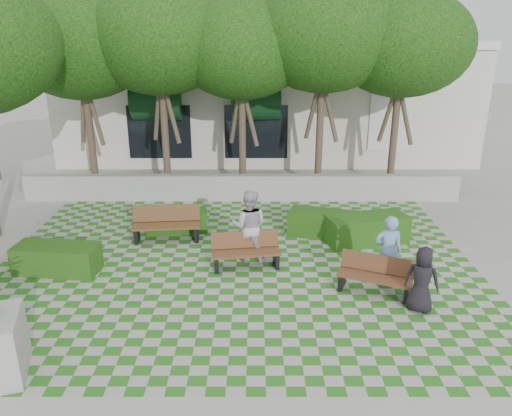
{
  "coord_description": "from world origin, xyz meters",
  "views": [
    {
      "loc": [
        0.5,
        -10.27,
        5.67
      ],
      "look_at": [
        0.5,
        1.5,
        1.4
      ],
      "focal_mm": 35.0,
      "sensor_mm": 36.0,
      "label": 1
    }
  ],
  "objects_px": {
    "bench_mid": "(246,251)",
    "person_white": "(249,226)",
    "hedge_east": "(367,229)",
    "hedge_midleft": "(177,221)",
    "hedge_west": "(57,259)",
    "person_dark": "(422,280)",
    "hedge_midright": "(325,224)",
    "bench_east": "(375,276)",
    "person_blue": "(388,251)",
    "bench_west": "(167,224)"
  },
  "relations": [
    {
      "from": "bench_mid",
      "to": "person_white",
      "type": "relative_size",
      "value": 0.93
    },
    {
      "from": "bench_mid",
      "to": "hedge_east",
      "type": "bearing_deg",
      "value": 16.49
    },
    {
      "from": "hedge_midleft",
      "to": "hedge_west",
      "type": "bearing_deg",
      "value": -134.31
    },
    {
      "from": "person_dark",
      "to": "hedge_west",
      "type": "bearing_deg",
      "value": 11.6
    },
    {
      "from": "hedge_midright",
      "to": "person_dark",
      "type": "relative_size",
      "value": 1.41
    },
    {
      "from": "bench_east",
      "to": "person_white",
      "type": "bearing_deg",
      "value": 172.13
    },
    {
      "from": "hedge_east",
      "to": "hedge_west",
      "type": "xyz_separation_m",
      "value": [
        -7.95,
        -1.79,
        -0.04
      ]
    },
    {
      "from": "hedge_east",
      "to": "hedge_midleft",
      "type": "relative_size",
      "value": 1.26
    },
    {
      "from": "bench_mid",
      "to": "person_dark",
      "type": "bearing_deg",
      "value": -36.92
    },
    {
      "from": "bench_east",
      "to": "hedge_west",
      "type": "bearing_deg",
      "value": -164.81
    },
    {
      "from": "bench_mid",
      "to": "person_blue",
      "type": "height_order",
      "value": "person_blue"
    },
    {
      "from": "hedge_west",
      "to": "person_blue",
      "type": "height_order",
      "value": "person_blue"
    },
    {
      "from": "bench_mid",
      "to": "bench_west",
      "type": "distance_m",
      "value": 2.83
    },
    {
      "from": "bench_east",
      "to": "bench_mid",
      "type": "height_order",
      "value": "bench_mid"
    },
    {
      "from": "person_blue",
      "to": "person_white",
      "type": "distance_m",
      "value": 3.46
    },
    {
      "from": "hedge_midright",
      "to": "person_white",
      "type": "distance_m",
      "value": 2.74
    },
    {
      "from": "bench_mid",
      "to": "bench_east",
      "type": "bearing_deg",
      "value": -31.65
    },
    {
      "from": "person_blue",
      "to": "person_dark",
      "type": "xyz_separation_m",
      "value": [
        0.45,
        -1.1,
        -0.14
      ]
    },
    {
      "from": "bench_mid",
      "to": "hedge_west",
      "type": "relative_size",
      "value": 0.87
    },
    {
      "from": "hedge_east",
      "to": "bench_west",
      "type": "bearing_deg",
      "value": 178.25
    },
    {
      "from": "bench_west",
      "to": "hedge_west",
      "type": "relative_size",
      "value": 0.95
    },
    {
      "from": "bench_mid",
      "to": "person_white",
      "type": "height_order",
      "value": "person_white"
    },
    {
      "from": "bench_mid",
      "to": "hedge_east",
      "type": "relative_size",
      "value": 0.79
    },
    {
      "from": "hedge_east",
      "to": "person_dark",
      "type": "height_order",
      "value": "person_dark"
    },
    {
      "from": "person_blue",
      "to": "bench_east",
      "type": "bearing_deg",
      "value": 49.89
    },
    {
      "from": "bench_east",
      "to": "bench_west",
      "type": "relative_size",
      "value": 0.9
    },
    {
      "from": "bench_east",
      "to": "hedge_east",
      "type": "xyz_separation_m",
      "value": [
        0.41,
        2.8,
        -0.02
      ]
    },
    {
      "from": "hedge_midleft",
      "to": "person_white",
      "type": "distance_m",
      "value": 2.96
    },
    {
      "from": "bench_west",
      "to": "person_blue",
      "type": "relative_size",
      "value": 1.11
    },
    {
      "from": "bench_east",
      "to": "bench_mid",
      "type": "bearing_deg",
      "value": 179.22
    },
    {
      "from": "bench_mid",
      "to": "bench_west",
      "type": "relative_size",
      "value": 0.92
    },
    {
      "from": "bench_west",
      "to": "hedge_midleft",
      "type": "distance_m",
      "value": 0.68
    },
    {
      "from": "hedge_midright",
      "to": "person_dark",
      "type": "height_order",
      "value": "person_dark"
    },
    {
      "from": "bench_mid",
      "to": "person_dark",
      "type": "xyz_separation_m",
      "value": [
        3.71,
        -2.05,
        0.3
      ]
    },
    {
      "from": "hedge_west",
      "to": "person_blue",
      "type": "distance_m",
      "value": 7.92
    },
    {
      "from": "person_blue",
      "to": "person_dark",
      "type": "relative_size",
      "value": 1.19
    },
    {
      "from": "hedge_midleft",
      "to": "person_blue",
      "type": "height_order",
      "value": "person_blue"
    },
    {
      "from": "hedge_west",
      "to": "hedge_east",
      "type": "bearing_deg",
      "value": 12.66
    },
    {
      "from": "hedge_west",
      "to": "person_dark",
      "type": "distance_m",
      "value": 8.52
    },
    {
      "from": "hedge_midright",
      "to": "person_white",
      "type": "relative_size",
      "value": 1.09
    },
    {
      "from": "bench_mid",
      "to": "hedge_midright",
      "type": "xyz_separation_m",
      "value": [
        2.23,
        2.01,
        -0.07
      ]
    },
    {
      "from": "person_blue",
      "to": "hedge_west",
      "type": "bearing_deg",
      "value": -0.52
    },
    {
      "from": "bench_mid",
      "to": "hedge_midleft",
      "type": "distance_m",
      "value": 3.13
    },
    {
      "from": "bench_west",
      "to": "hedge_midright",
      "type": "bearing_deg",
      "value": -0.82
    },
    {
      "from": "bench_east",
      "to": "hedge_midleft",
      "type": "height_order",
      "value": "bench_east"
    },
    {
      "from": "hedge_midright",
      "to": "hedge_west",
      "type": "relative_size",
      "value": 1.02
    },
    {
      "from": "bench_west",
      "to": "person_blue",
      "type": "distance_m",
      "value": 6.14
    },
    {
      "from": "hedge_midleft",
      "to": "hedge_west",
      "type": "distance_m",
      "value": 3.63
    },
    {
      "from": "bench_east",
      "to": "bench_west",
      "type": "xyz_separation_m",
      "value": [
        -5.19,
        2.97,
        0.06
      ]
    },
    {
      "from": "bench_mid",
      "to": "person_white",
      "type": "distance_m",
      "value": 0.67
    }
  ]
}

